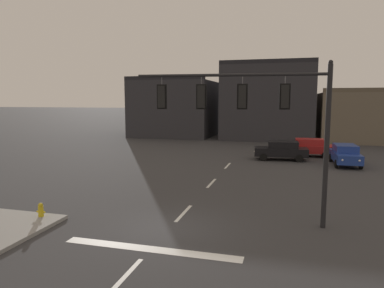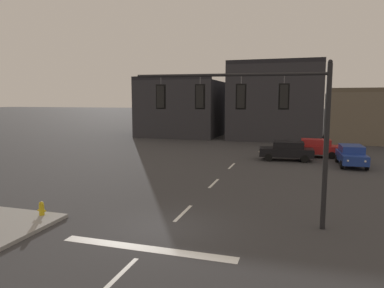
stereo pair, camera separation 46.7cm
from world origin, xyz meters
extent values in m
plane|color=#353538|center=(0.00, 0.00, 0.00)|extent=(400.00, 400.00, 0.00)
cube|color=silver|center=(0.00, -2.00, 0.00)|extent=(6.40, 0.50, 0.01)
cube|color=silver|center=(0.00, -4.00, 0.00)|extent=(0.16, 2.40, 0.01)
cube|color=silver|center=(0.00, 2.00, 0.00)|extent=(0.16, 2.40, 0.01)
cube|color=silver|center=(0.00, 8.00, 0.00)|extent=(0.16, 2.40, 0.01)
cube|color=silver|center=(0.00, 14.00, 0.00)|extent=(0.16, 2.40, 0.01)
cylinder|color=black|center=(5.93, 1.78, 3.24)|extent=(0.20, 0.20, 6.48)
cylinder|color=black|center=(2.14, 1.39, 6.10)|extent=(7.59, 0.89, 0.12)
sphere|color=black|center=(5.93, 1.78, 6.53)|extent=(0.18, 0.18, 0.18)
cylinder|color=#56565B|center=(4.28, 1.61, 5.86)|extent=(0.03, 0.03, 0.35)
cube|color=black|center=(4.28, 1.61, 5.24)|extent=(0.32, 0.27, 0.90)
sphere|color=red|center=(4.27, 1.74, 5.52)|extent=(0.20, 0.20, 0.20)
sphere|color=#2D2314|center=(4.27, 1.74, 5.24)|extent=(0.20, 0.20, 0.20)
sphere|color=black|center=(4.27, 1.74, 4.96)|extent=(0.20, 0.20, 0.20)
cube|color=black|center=(4.29, 1.59, 5.24)|extent=(0.42, 0.07, 1.02)
cylinder|color=#56565B|center=(2.64, 1.44, 5.86)|extent=(0.03, 0.03, 0.35)
cube|color=black|center=(2.64, 1.44, 5.24)|extent=(0.32, 0.27, 0.90)
sphere|color=red|center=(2.62, 1.57, 5.52)|extent=(0.20, 0.20, 0.20)
sphere|color=#2D2314|center=(2.62, 1.57, 5.24)|extent=(0.20, 0.20, 0.20)
sphere|color=black|center=(2.62, 1.57, 4.96)|extent=(0.20, 0.20, 0.20)
cube|color=black|center=(2.64, 1.42, 5.24)|extent=(0.42, 0.07, 1.02)
cylinder|color=#56565B|center=(0.99, 1.28, 5.86)|extent=(0.03, 0.03, 0.35)
cube|color=black|center=(0.99, 1.28, 5.24)|extent=(0.32, 0.27, 0.90)
sphere|color=red|center=(0.97, 1.41, 5.52)|extent=(0.20, 0.20, 0.20)
sphere|color=#2D2314|center=(0.97, 1.41, 5.24)|extent=(0.20, 0.20, 0.20)
sphere|color=black|center=(0.97, 1.41, 4.96)|extent=(0.20, 0.20, 0.20)
cube|color=black|center=(0.99, 1.26, 5.24)|extent=(0.42, 0.07, 1.02)
cylinder|color=#56565B|center=(-0.66, 1.11, 5.86)|extent=(0.03, 0.03, 0.35)
cube|color=black|center=(-0.66, 1.11, 5.24)|extent=(0.32, 0.27, 0.90)
sphere|color=red|center=(-0.67, 1.24, 5.52)|extent=(0.20, 0.20, 0.20)
sphere|color=#2D2314|center=(-0.67, 1.24, 5.24)|extent=(0.20, 0.20, 0.20)
sphere|color=black|center=(-0.67, 1.24, 4.96)|extent=(0.20, 0.20, 0.20)
cube|color=black|center=(-0.66, 1.09, 5.24)|extent=(0.42, 0.07, 1.02)
cube|color=black|center=(3.96, 17.87, 0.70)|extent=(4.49, 2.03, 0.70)
cube|color=black|center=(4.11, 17.88, 1.33)|extent=(2.54, 1.73, 0.56)
cube|color=#2D3842|center=(3.34, 17.84, 1.31)|extent=(0.33, 1.53, 0.47)
cube|color=#2D3842|center=(5.28, 17.94, 1.31)|extent=(0.30, 1.53, 0.46)
cylinder|color=black|center=(2.55, 16.95, 0.32)|extent=(0.65, 0.25, 0.64)
cylinder|color=black|center=(2.46, 18.65, 0.32)|extent=(0.65, 0.25, 0.64)
cylinder|color=black|center=(5.45, 17.10, 0.32)|extent=(0.65, 0.25, 0.64)
cylinder|color=black|center=(5.37, 18.80, 0.32)|extent=(0.65, 0.25, 0.64)
sphere|color=silver|center=(1.81, 17.19, 0.75)|extent=(0.16, 0.16, 0.16)
sphere|color=silver|center=(1.75, 18.34, 0.75)|extent=(0.16, 0.16, 0.16)
cube|color=maroon|center=(6.14, 17.99, 0.78)|extent=(0.11, 1.37, 0.12)
cube|color=navy|center=(8.89, 16.71, 0.70)|extent=(1.93, 4.45, 0.70)
cube|color=navy|center=(8.89, 16.86, 1.33)|extent=(1.67, 2.51, 0.56)
cube|color=#2D3842|center=(8.91, 16.09, 1.31)|extent=(1.53, 0.29, 0.47)
cube|color=#2D3842|center=(8.85, 18.03, 1.31)|extent=(1.53, 0.26, 0.46)
cylinder|color=black|center=(9.78, 15.28, 0.32)|extent=(0.24, 0.65, 0.64)
cylinder|color=black|center=(8.09, 15.23, 0.32)|extent=(0.24, 0.65, 0.64)
cylinder|color=black|center=(9.70, 18.19, 0.32)|extent=(0.24, 0.65, 0.64)
cylinder|color=black|center=(8.00, 18.13, 0.32)|extent=(0.24, 0.65, 0.64)
sphere|color=silver|center=(9.53, 14.55, 0.75)|extent=(0.16, 0.16, 0.16)
sphere|color=silver|center=(8.38, 14.51, 0.75)|extent=(0.16, 0.16, 0.16)
cube|color=maroon|center=(8.82, 18.89, 0.78)|extent=(1.37, 0.08, 0.12)
cube|color=#A81E1E|center=(6.27, 20.49, 0.70)|extent=(4.46, 1.95, 0.70)
cube|color=#A81E1E|center=(6.42, 20.50, 1.33)|extent=(2.52, 1.68, 0.56)
cube|color=#2D3842|center=(5.66, 20.47, 1.31)|extent=(0.30, 1.53, 0.47)
cube|color=#2D3842|center=(7.59, 20.54, 1.31)|extent=(0.27, 1.53, 0.46)
cylinder|color=black|center=(4.85, 19.59, 0.32)|extent=(0.65, 0.24, 0.64)
cylinder|color=black|center=(4.79, 21.29, 0.32)|extent=(0.65, 0.24, 0.64)
cylinder|color=black|center=(7.75, 19.69, 0.32)|extent=(0.65, 0.24, 0.64)
cylinder|color=black|center=(7.69, 21.39, 0.32)|extent=(0.65, 0.24, 0.64)
sphere|color=silver|center=(4.11, 19.84, 0.75)|extent=(0.16, 0.16, 0.16)
sphere|color=silver|center=(4.07, 20.99, 0.75)|extent=(0.16, 0.16, 0.16)
cube|color=maroon|center=(8.45, 20.57, 0.78)|extent=(0.09, 1.37, 0.12)
cylinder|color=gold|center=(-5.64, -0.46, 0.33)|extent=(0.22, 0.22, 0.55)
cylinder|color=gold|center=(-5.64, -0.46, 0.05)|extent=(0.30, 0.30, 0.10)
sphere|color=gold|center=(-5.64, -0.46, 0.65)|extent=(0.20, 0.20, 0.20)
cylinder|color=gold|center=(-5.79, -0.46, 0.35)|extent=(0.10, 0.08, 0.08)
cylinder|color=gold|center=(-5.49, -0.46, 0.35)|extent=(0.10, 0.08, 0.08)
cube|color=#2D2D33|center=(-11.20, 36.29, 3.85)|extent=(10.89, 12.01, 7.70)
cube|color=black|center=(-11.20, 30.58, 7.95)|extent=(10.89, 0.60, 0.50)
cube|color=#2D2D33|center=(1.83, 36.84, 4.71)|extent=(11.51, 13.11, 9.41)
cube|color=black|center=(1.83, 30.58, 9.66)|extent=(11.51, 0.60, 0.50)
cube|color=#665B4C|center=(12.00, 34.80, 2.98)|extent=(7.49, 9.04, 5.96)
cube|color=brown|center=(12.00, 30.58, 6.21)|extent=(7.49, 0.60, 0.50)
camera|label=1|loc=(4.42, -12.74, 5.11)|focal=32.80mm
camera|label=2|loc=(4.87, -12.61, 5.11)|focal=32.80mm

